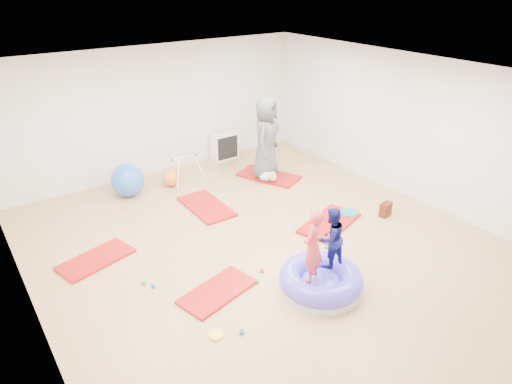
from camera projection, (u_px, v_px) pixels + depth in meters
room at (267, 170)px, 6.99m from camera, size 7.01×8.01×2.81m
gym_mat_front_left at (218, 291)px, 6.51m from camera, size 1.22×0.81×0.05m
gym_mat_mid_left at (96, 259)px, 7.23m from camera, size 1.25×0.85×0.05m
gym_mat_center_back at (206, 207)px, 8.85m from camera, size 0.66×1.30×0.05m
gym_mat_right at (329, 223)px, 8.27m from camera, size 1.41×0.99×0.05m
gym_mat_rear_right at (269, 176)px, 10.16m from camera, size 1.15×1.49×0.06m
inflatable_cushion at (321, 281)px, 6.52m from camera, size 1.21×1.21×0.38m
child_pink at (313, 243)px, 6.07m from camera, size 0.47×0.41×1.08m
child_navy at (331, 235)px, 6.40m from camera, size 0.45×0.36×0.92m
adult_caregiver at (266, 138)px, 9.70m from camera, size 1.03×0.97×1.76m
infant at (269, 176)px, 9.82m from camera, size 0.39×0.39×0.23m
ball_pit_balls at (251, 263)px, 7.13m from camera, size 4.08×3.70×0.07m
exercise_ball_blue at (128, 180)px, 9.21m from camera, size 0.67×0.67×0.67m
exercise_ball_orange at (171, 178)px, 9.69m from camera, size 0.37×0.37×0.37m
infant_play_gym at (184, 165)px, 9.84m from camera, size 0.74×0.70×0.56m
cube_shelf at (224, 146)px, 11.05m from camera, size 0.64×0.32×0.64m
balance_disc at (349, 214)px, 8.56m from camera, size 0.34×0.34×0.07m
backpack at (386, 210)px, 8.51m from camera, size 0.26×0.19×0.27m
yellow_toy at (216, 335)px, 5.75m from camera, size 0.20×0.20×0.03m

